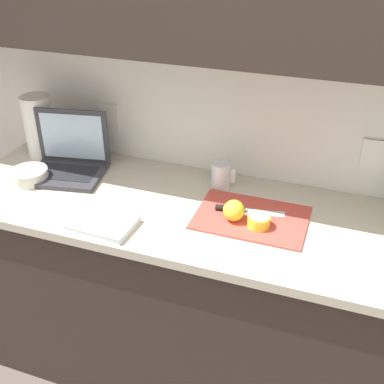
{
  "coord_description": "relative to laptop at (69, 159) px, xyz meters",
  "views": [
    {
      "loc": [
        0.19,
        -1.43,
        1.86
      ],
      "look_at": [
        -0.32,
        -0.01,
        0.96
      ],
      "focal_mm": 45.0,
      "sensor_mm": 36.0,
      "label": 1
    }
  ],
  "objects": [
    {
      "name": "laptop",
      "position": [
        0.0,
        0.0,
        0.0
      ],
      "size": [
        0.35,
        0.29,
        0.25
      ],
      "rotation": [
        0.0,
        0.0,
        0.18
      ],
      "color": "#333338",
      "rests_on": "counter_unit"
    },
    {
      "name": "paper_towel_roll",
      "position": [
        -0.2,
        0.1,
        0.08
      ],
      "size": [
        0.13,
        0.13,
        0.28
      ],
      "color": "white",
      "rests_on": "counter_unit"
    },
    {
      "name": "bowl_white",
      "position": [
        -0.11,
        -0.13,
        -0.03
      ],
      "size": [
        0.15,
        0.15,
        0.05
      ],
      "color": "beige",
      "rests_on": "counter_unit"
    },
    {
      "name": "counter_unit",
      "position": [
        0.93,
        -0.1,
        -0.49
      ],
      "size": [
        2.55,
        0.63,
        0.88
      ],
      "color": "#332823",
      "rests_on": "ground_plane"
    },
    {
      "name": "lemon_whole_beside",
      "position": [
        0.76,
        -0.13,
        -0.01
      ],
      "size": [
        0.08,
        0.08,
        0.08
      ],
      "color": "yellow",
      "rests_on": "cutting_board"
    },
    {
      "name": "dish_towel",
      "position": [
        0.33,
        -0.32,
        -0.05
      ],
      "size": [
        0.23,
        0.17,
        0.02
      ],
      "primitive_type": "cube",
      "rotation": [
        0.0,
        0.0,
        -0.04
      ],
      "color": "white",
      "rests_on": "counter_unit"
    },
    {
      "name": "measuring_cup",
      "position": [
        0.64,
        0.09,
        -0.01
      ],
      "size": [
        0.1,
        0.08,
        0.1
      ],
      "color": "silver",
      "rests_on": "counter_unit"
    },
    {
      "name": "lemon_half_cut",
      "position": [
        0.85,
        -0.14,
        -0.03
      ],
      "size": [
        0.08,
        0.08,
        0.04
      ],
      "color": "yellow",
      "rests_on": "cutting_board"
    },
    {
      "name": "knife",
      "position": [
        0.76,
        -0.08,
        -0.04
      ],
      "size": [
        0.26,
        0.08,
        0.02
      ],
      "rotation": [
        0.0,
        0.0,
        0.2
      ],
      "color": "silver",
      "rests_on": "cutting_board"
    },
    {
      "name": "wall_back",
      "position": [
        0.91,
        0.14,
        0.62
      ],
      "size": [
        5.2,
        0.38,
        2.6
      ],
      "color": "white",
      "rests_on": "ground_plane"
    },
    {
      "name": "cutting_board",
      "position": [
        0.81,
        -0.09,
        -0.06
      ],
      "size": [
        0.4,
        0.28,
        0.01
      ],
      "primitive_type": "cube",
      "color": "#D1473D",
      "rests_on": "counter_unit"
    }
  ]
}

